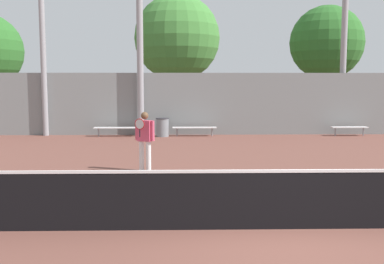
{
  "coord_description": "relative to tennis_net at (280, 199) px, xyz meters",
  "views": [
    {
      "loc": [
        -1.69,
        -7.51,
        2.52
      ],
      "look_at": [
        -1.38,
        6.45,
        0.99
      ],
      "focal_mm": 42.0,
      "sensor_mm": 36.0,
      "label": 1
    }
  ],
  "objects": [
    {
      "name": "light_pole_far_right",
      "position": [
        6.25,
        14.6,
        4.61
      ],
      "size": [
        0.9,
        0.6,
        9.09
      ],
      "color": "#939399",
      "rests_on": "ground_plane"
    },
    {
      "name": "trash_bin",
      "position": [
        -2.62,
        13.55,
        -0.09
      ],
      "size": [
        0.62,
        0.62,
        0.88
      ],
      "color": "gray",
      "rests_on": "ground_plane"
    },
    {
      "name": "bench_courtside_far",
      "position": [
        6.32,
        13.65,
        -0.14
      ],
      "size": [
        1.7,
        0.4,
        0.43
      ],
      "color": "white",
      "rests_on": "ground_plane"
    },
    {
      "name": "tennis_player",
      "position": [
        -2.76,
        5.25,
        0.44
      ],
      "size": [
        0.57,
        0.51,
        1.7
      ],
      "rotation": [
        0.0,
        0.0,
        -0.44
      ],
      "color": "silver",
      "rests_on": "ground_plane"
    },
    {
      "name": "ground_plane",
      "position": [
        0.0,
        0.0,
        -0.53
      ],
      "size": [
        100.0,
        100.0,
        0.0
      ],
      "primitive_type": "plane",
      "color": "brown"
    },
    {
      "name": "tree_green_broad",
      "position": [
        -1.99,
        21.22,
        4.8
      ],
      "size": [
        5.39,
        5.39,
        8.04
      ],
      "color": "brown",
      "rests_on": "ground_plane"
    },
    {
      "name": "bench_adjacent_court",
      "position": [
        -1.1,
        13.65,
        -0.14
      ],
      "size": [
        2.08,
        0.4,
        0.43
      ],
      "color": "white",
      "rests_on": "ground_plane"
    },
    {
      "name": "light_pole_near_left",
      "position": [
        -8.24,
        14.1,
        5.65
      ],
      "size": [
        0.9,
        0.6,
        10.89
      ],
      "color": "#939399",
      "rests_on": "ground_plane"
    },
    {
      "name": "light_pole_center_back",
      "position": [
        -3.66,
        14.01,
        4.68
      ],
      "size": [
        0.9,
        0.6,
        9.33
      ],
      "color": "#939399",
      "rests_on": "ground_plane"
    },
    {
      "name": "tree_green_tall",
      "position": [
        7.42,
        20.9,
        4.48
      ],
      "size": [
        4.6,
        4.6,
        7.34
      ],
      "color": "brown",
      "rests_on": "ground_plane"
    },
    {
      "name": "tennis_net",
      "position": [
        0.0,
        0.0,
        0.0
      ],
      "size": [
        12.18,
        0.09,
        1.05
      ],
      "color": "#99999E",
      "rests_on": "ground_plane"
    },
    {
      "name": "back_fence",
      "position": [
        0.0,
        14.27,
        0.97
      ],
      "size": [
        26.2,
        0.06,
        3.0
      ],
      "color": "gray",
      "rests_on": "ground_plane"
    },
    {
      "name": "bench_courtside_near",
      "position": [
        -4.76,
        13.65,
        -0.14
      ],
      "size": [
        2.19,
        0.4,
        0.43
      ],
      "color": "white",
      "rests_on": "ground_plane"
    }
  ]
}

